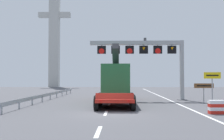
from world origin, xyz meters
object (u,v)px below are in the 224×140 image
at_px(bridge_pylon_distant, 54,27).
at_px(tourist_info_sign_brown, 204,88).
at_px(crash_barrier_striped, 216,107).
at_px(overhead_lane_gantry, 148,52).
at_px(exit_sign_yellow, 212,80).
at_px(heavy_haul_truck_red, 116,82).

bearing_deg(bridge_pylon_distant, tourist_info_sign_brown, -61.16).
relative_size(tourist_info_sign_brown, crash_barrier_striped, 1.85).
relative_size(overhead_lane_gantry, exit_sign_yellow, 3.63).
bearing_deg(bridge_pylon_distant, exit_sign_yellow, -62.27).
relative_size(heavy_haul_truck_red, exit_sign_yellow, 4.85).
distance_m(overhead_lane_gantry, heavy_haul_truck_red, 5.40).
bearing_deg(crash_barrier_striped, tourist_info_sign_brown, 77.88).
xyz_separation_m(heavy_haul_truck_red, exit_sign_yellow, (8.53, -2.99, 0.21)).
bearing_deg(exit_sign_yellow, tourist_info_sign_brown, 90.36).
bearing_deg(tourist_info_sign_brown, bridge_pylon_distant, 118.84).
xyz_separation_m(overhead_lane_gantry, bridge_pylon_distant, (-21.55, 45.07, 11.54)).
bearing_deg(tourist_info_sign_brown, overhead_lane_gantry, 147.64).
relative_size(heavy_haul_truck_red, tourist_info_sign_brown, 7.46).
xyz_separation_m(overhead_lane_gantry, crash_barrier_striped, (3.25, -11.46, -4.80)).
height_order(heavy_haul_truck_red, crash_barrier_striped, heavy_haul_truck_red).
xyz_separation_m(overhead_lane_gantry, exit_sign_yellow, (5.05, -5.52, -3.06)).
height_order(heavy_haul_truck_red, bridge_pylon_distant, bridge_pylon_distant).
relative_size(heavy_haul_truck_red, crash_barrier_striped, 13.81).
distance_m(tourist_info_sign_brown, bridge_pylon_distant, 57.18).
relative_size(tourist_info_sign_brown, bridge_pylon_distant, 0.06).
bearing_deg(heavy_haul_truck_red, crash_barrier_striped, -52.95).
distance_m(heavy_haul_truck_red, bridge_pylon_distant, 53.02).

